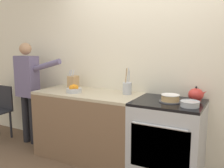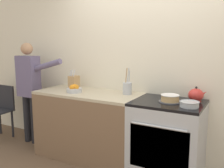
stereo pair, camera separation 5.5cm
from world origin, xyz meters
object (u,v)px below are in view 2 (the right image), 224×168
Objects in this scene: stove_range at (167,140)px; tea_kettle at (196,95)px; mixing_bowl at (189,104)px; utensil_crock at (127,88)px; fruit_bowl at (74,89)px; knife_block at (74,82)px; dining_chair at (1,108)px; person_baker at (29,84)px; layer_cake at (170,99)px.

tea_kettle reaches higher than stove_range.
utensil_crock is at bearing 162.19° from mixing_bowl.
stove_range is 1.37m from fruit_bowl.
knife_block is 0.32× the size of dining_chair.
person_baker reaches higher than stove_range.
tea_kettle is 1.56m from fruit_bowl.
fruit_bowl is 0.24× the size of dining_chair.
mixing_bowl is at bearing -8.66° from knife_block.
mixing_bowl is at bearing 4.27° from person_baker.
person_baker is at bearing -174.57° from utensil_crock.
fruit_bowl is (-1.53, 0.04, 0.01)m from mixing_bowl.
mixing_bowl is 0.89m from utensil_crock.
utensil_crock reaches higher than dining_chair.
mixing_bowl is (0.24, -0.12, -0.01)m from layer_cake.
layer_cake is at bearing 153.33° from mixing_bowl.
fruit_bowl is at bearing -51.73° from knife_block.
stove_range is at bearing 153.05° from mixing_bowl.
person_baker is at bearing -169.60° from knife_block.
knife_block is at bearing 17.41° from person_baker.
tea_kettle is at bearing 36.76° from layer_cake.
layer_cake is 1.47m from knife_block.
mixing_bowl reaches higher than dining_chair.
knife_block reaches higher than tea_kettle.
utensil_crock is 0.39× the size of dining_chair.
knife_block reaches higher than fruit_bowl.
stove_range is at bearing -5.04° from knife_block.
stove_range is 3.27× the size of knife_block.
tea_kettle is at bearing 9.66° from fruit_bowl.
layer_cake is at bearing -143.24° from tea_kettle.
stove_range is at bearing -23.16° from dining_chair.
tea_kettle is at bearing 11.36° from person_baker.
utensil_crock reaches higher than fruit_bowl.
person_baker reaches higher than mixing_bowl.
knife_block is at bearing 174.59° from layer_cake.
knife_block reaches higher than stove_range.
person_baker reaches higher than fruit_bowl.
knife_block reaches higher than dining_chair.
fruit_bowl is at bearing -161.53° from utensil_crock.
utensil_crock reaches higher than mixing_bowl.
utensil_crock reaches higher than tea_kettle.
knife_block is 0.18× the size of person_baker.
person_baker is at bearing -17.99° from dining_chair.
mixing_bowl is at bearing -1.65° from fruit_bowl.
tea_kettle is at bearing 2.27° from utensil_crock.
person_baker reaches higher than dining_chair.
dining_chair is (-1.55, 0.00, -0.46)m from fruit_bowl.
tea_kettle is 3.14m from dining_chair.
knife_block is 0.78m from person_baker.
dining_chair is at bearing -166.04° from person_baker.
person_baker is at bearing -179.95° from layer_cake.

